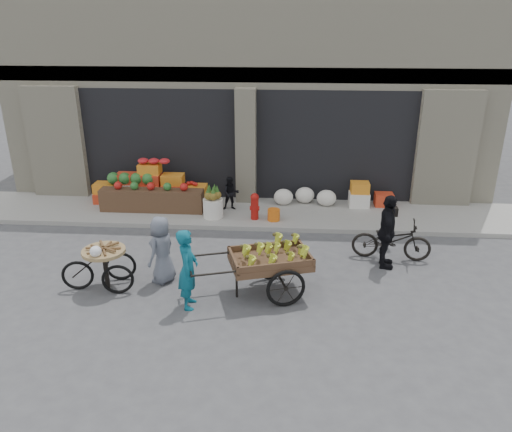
# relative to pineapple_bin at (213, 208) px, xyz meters

# --- Properties ---
(ground) EXTENTS (80.00, 80.00, 0.00)m
(ground) POSITION_rel_pineapple_bin_xyz_m (0.75, -3.60, -0.37)
(ground) COLOR #424244
(ground) RESTS_ON ground
(sidewalk) EXTENTS (18.00, 2.20, 0.12)m
(sidewalk) POSITION_rel_pineapple_bin_xyz_m (0.75, 0.50, -0.31)
(sidewalk) COLOR gray
(sidewalk) RESTS_ON ground
(building) EXTENTS (14.00, 6.45, 7.00)m
(building) POSITION_rel_pineapple_bin_xyz_m (0.75, 4.43, 3.00)
(building) COLOR beige
(building) RESTS_ON ground
(fruit_display) EXTENTS (3.10, 1.12, 1.24)m
(fruit_display) POSITION_rel_pineapple_bin_xyz_m (-1.73, 0.78, 0.30)
(fruit_display) COLOR red
(fruit_display) RESTS_ON sidewalk
(pineapple_bin) EXTENTS (0.52, 0.52, 0.50)m
(pineapple_bin) POSITION_rel_pineapple_bin_xyz_m (0.00, 0.00, 0.00)
(pineapple_bin) COLOR silver
(pineapple_bin) RESTS_ON sidewalk
(fire_hydrant) EXTENTS (0.22, 0.22, 0.71)m
(fire_hydrant) POSITION_rel_pineapple_bin_xyz_m (1.10, -0.05, 0.13)
(fire_hydrant) COLOR #A5140F
(fire_hydrant) RESTS_ON sidewalk
(orange_bucket) EXTENTS (0.32, 0.32, 0.30)m
(orange_bucket) POSITION_rel_pineapple_bin_xyz_m (1.60, -0.10, -0.10)
(orange_bucket) COLOR orange
(orange_bucket) RESTS_ON sidewalk
(right_bay_goods) EXTENTS (3.35, 0.60, 0.70)m
(right_bay_goods) POSITION_rel_pineapple_bin_xyz_m (3.36, 1.10, 0.04)
(right_bay_goods) COLOR silver
(right_bay_goods) RESTS_ON sidewalk
(seated_person) EXTENTS (0.51, 0.43, 0.93)m
(seated_person) POSITION_rel_pineapple_bin_xyz_m (0.40, 0.60, 0.21)
(seated_person) COLOR black
(seated_person) RESTS_ON sidewalk
(banana_cart) EXTENTS (2.72, 1.69, 1.06)m
(banana_cart) POSITION_rel_pineapple_bin_xyz_m (1.61, -3.61, 0.40)
(banana_cart) COLOR #523924
(banana_cart) RESTS_ON ground
(vendor_woman) EXTENTS (0.41, 0.59, 1.54)m
(vendor_woman) POSITION_rel_pineapple_bin_xyz_m (0.19, -4.16, 0.40)
(vendor_woman) COLOR #0E566B
(vendor_woman) RESTS_ON ground
(tricycle_cart) EXTENTS (1.46, 1.00, 0.95)m
(tricycle_cart) POSITION_rel_pineapple_bin_xyz_m (-1.59, -3.61, 0.20)
(tricycle_cart) COLOR #9E7F51
(tricycle_cart) RESTS_ON ground
(vendor_grey) EXTENTS (0.67, 0.80, 1.40)m
(vendor_grey) POSITION_rel_pineapple_bin_xyz_m (-0.53, -3.26, 0.33)
(vendor_grey) COLOR slate
(vendor_grey) RESTS_ON ground
(bicycle) EXTENTS (1.77, 0.79, 0.90)m
(bicycle) POSITION_rel_pineapple_bin_xyz_m (4.27, -1.89, 0.08)
(bicycle) COLOR black
(bicycle) RESTS_ON ground
(cyclist) EXTENTS (0.51, 0.99, 1.63)m
(cyclist) POSITION_rel_pineapple_bin_xyz_m (4.07, -2.29, 0.44)
(cyclist) COLOR black
(cyclist) RESTS_ON ground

